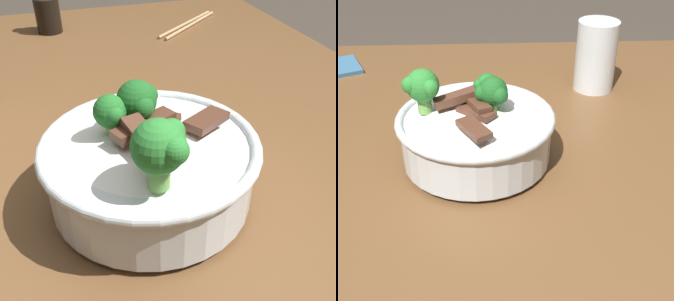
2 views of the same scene
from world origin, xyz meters
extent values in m
cube|color=brown|center=(0.00, 0.00, 0.80)|extent=(1.41, 0.97, 0.06)
cube|color=brown|center=(-0.62, 0.40, 0.39)|extent=(0.09, 0.09, 0.77)
cylinder|color=silver|center=(0.07, 0.01, 0.84)|extent=(0.10, 0.10, 0.01)
cylinder|color=silver|center=(0.07, 0.01, 0.87)|extent=(0.21, 0.21, 0.06)
torus|color=silver|center=(0.07, 0.01, 0.91)|extent=(0.23, 0.23, 0.01)
ellipsoid|color=white|center=(0.07, 0.01, 0.90)|extent=(0.18, 0.18, 0.04)
cube|color=#563323|center=(0.07, 0.07, 0.92)|extent=(0.05, 0.06, 0.01)
cube|color=#563323|center=(0.07, 0.02, 0.92)|extent=(0.06, 0.05, 0.01)
cube|color=#563323|center=(0.09, 0.00, 0.93)|extent=(0.06, 0.03, 0.02)
cube|color=#563323|center=(0.07, 0.01, 0.93)|extent=(0.05, 0.07, 0.01)
cylinder|color=#6BA84C|center=(0.14, 0.00, 0.92)|extent=(0.02, 0.02, 0.03)
sphere|color=#2D8433|center=(0.14, 0.00, 0.95)|extent=(0.05, 0.05, 0.05)
sphere|color=#2D8433|center=(0.15, 0.01, 0.96)|extent=(0.02, 0.02, 0.02)
sphere|color=#2D8433|center=(0.12, 0.02, 0.96)|extent=(0.02, 0.02, 0.02)
cylinder|color=#6BA84C|center=(0.04, 0.01, 0.92)|extent=(0.02, 0.02, 0.02)
sphere|color=#1E6023|center=(0.04, 0.01, 0.94)|extent=(0.04, 0.04, 0.04)
sphere|color=#1E6023|center=(0.06, 0.01, 0.94)|extent=(0.02, 0.02, 0.02)
sphere|color=#1E6023|center=(0.03, 0.02, 0.94)|extent=(0.02, 0.02, 0.02)
cylinder|color=#6BA84C|center=(0.05, -0.02, 0.92)|extent=(0.01, 0.01, 0.02)
sphere|color=#237028|center=(0.05, -0.02, 0.94)|extent=(0.03, 0.03, 0.03)
sphere|color=#237028|center=(0.06, -0.02, 0.94)|extent=(0.02, 0.02, 0.02)
sphere|color=#237028|center=(0.05, -0.02, 0.94)|extent=(0.02, 0.02, 0.02)
cylinder|color=tan|center=(-0.48, 0.26, 0.84)|extent=(0.16, 0.18, 0.01)
cylinder|color=tan|center=(-0.49, 0.25, 0.84)|extent=(0.15, 0.18, 0.01)
cylinder|color=black|center=(-0.54, -0.06, 0.87)|extent=(0.05, 0.05, 0.07)
camera|label=1|loc=(0.38, -0.07, 1.13)|focal=41.49mm
camera|label=2|loc=(0.05, 0.58, 1.22)|focal=49.10mm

